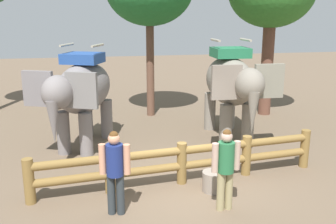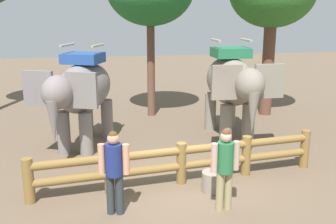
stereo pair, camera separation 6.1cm
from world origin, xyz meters
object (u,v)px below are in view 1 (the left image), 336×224
(elephant_center, at_px, (231,84))
(tourist_man_in_blue, at_px, (115,167))
(log_fence, at_px, (182,160))
(tourist_woman_in_black, at_px, (226,164))
(elephant_near_left, at_px, (81,91))
(feed_bucket, at_px, (213,181))

(elephant_center, relative_size, tourist_man_in_blue, 2.11)
(log_fence, bearing_deg, tourist_woman_in_black, -68.19)
(elephant_near_left, bearing_deg, elephant_center, -0.44)
(tourist_man_in_blue, bearing_deg, log_fence, 35.35)
(elephant_near_left, relative_size, feed_bucket, 7.37)
(elephant_near_left, xyz_separation_m, tourist_woman_in_black, (2.99, -4.67, -0.77))
(log_fence, height_order, elephant_center, elephant_center)
(log_fence, height_order, elephant_near_left, elephant_near_left)
(log_fence, bearing_deg, elephant_near_left, 126.94)
(tourist_woman_in_black, height_order, tourist_man_in_blue, tourist_man_in_blue)
(log_fence, relative_size, elephant_center, 1.91)
(elephant_near_left, relative_size, tourist_man_in_blue, 2.09)
(elephant_near_left, height_order, tourist_woman_in_black, elephant_near_left)
(feed_bucket, bearing_deg, elephant_center, 64.34)
(elephant_center, distance_m, tourist_man_in_blue, 6.06)
(tourist_woman_in_black, xyz_separation_m, feed_bucket, (0.04, 0.90, -0.80))
(tourist_woman_in_black, bearing_deg, tourist_man_in_blue, 173.29)
(elephant_near_left, distance_m, feed_bucket, 5.09)
(tourist_woman_in_black, distance_m, tourist_man_in_blue, 2.31)
(elephant_near_left, xyz_separation_m, tourist_man_in_blue, (0.70, -4.40, -0.75))
(log_fence, xyz_separation_m, tourist_man_in_blue, (-1.70, -1.21, 0.45))
(log_fence, xyz_separation_m, elephant_near_left, (-2.40, 3.20, 1.20))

